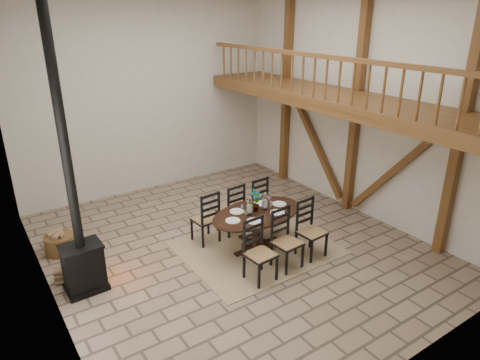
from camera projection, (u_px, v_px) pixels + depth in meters
ground at (233, 246)px, 8.95m from camera, size 8.00×8.00×0.00m
room_shell at (283, 96)px, 8.45m from camera, size 7.02×8.02×5.01m
rug at (256, 248)px, 8.87m from camera, size 3.00×2.50×0.02m
dining_table at (257, 230)px, 8.72m from camera, size 2.10×2.37×1.30m
wood_stove at (78, 234)px, 7.16m from camera, size 0.70×0.55×5.00m
log_basket at (60, 243)px, 8.66m from camera, size 0.59×0.59×0.48m
log_stack at (63, 275)px, 7.71m from camera, size 0.34×0.28×0.30m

